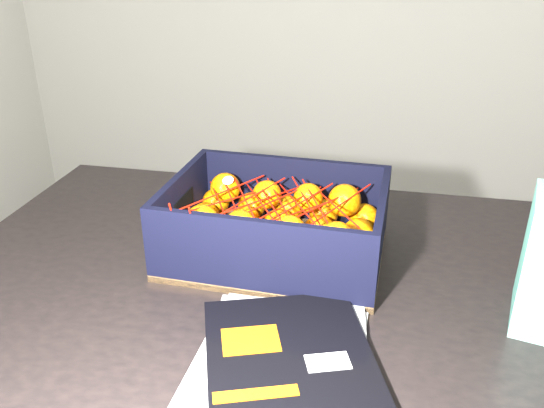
# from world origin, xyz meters

# --- Properties ---
(table) EXTENTS (1.23, 0.85, 0.75)m
(table) POSITION_xyz_m (-0.20, 0.24, 0.65)
(table) COLOR black
(table) RESTS_ON ground
(magazine_stack) EXTENTS (0.30, 0.34, 0.02)m
(magazine_stack) POSITION_xyz_m (-0.18, 0.04, 0.76)
(magazine_stack) COLOR #B8B8B4
(magazine_stack) RESTS_ON table
(produce_crate) EXTENTS (0.36, 0.27, 0.13)m
(produce_crate) POSITION_xyz_m (-0.26, 0.32, 0.79)
(produce_crate) COLOR olive
(produce_crate) RESTS_ON table
(clementine_heap) EXTENTS (0.34, 0.25, 0.10)m
(clementine_heap) POSITION_xyz_m (-0.26, 0.32, 0.80)
(clementine_heap) COLOR orange
(clementine_heap) RESTS_ON produce_crate
(mesh_net) EXTENTS (0.29, 0.24, 0.09)m
(mesh_net) POSITION_xyz_m (-0.27, 0.31, 0.85)
(mesh_net) COLOR red
(mesh_net) RESTS_ON clementine_heap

